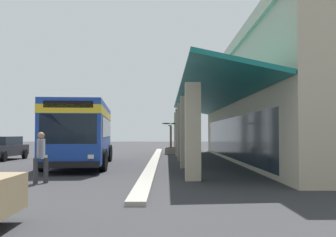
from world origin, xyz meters
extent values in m
plane|color=#2D2D30|center=(0.00, 8.00, 0.00)|extent=(120.00, 120.00, 0.00)
cube|color=#9E998E|center=(0.27, 5.06, 0.06)|extent=(33.00, 0.50, 0.12)
cube|color=#B2A88E|center=(0.27, 14.76, 3.16)|extent=(27.50, 10.26, 6.31)
cube|color=#C0B59A|center=(0.27, 14.76, 6.61)|extent=(27.80, 10.56, 0.60)
cube|color=#B2A88E|center=(-10.73, 6.70, 1.74)|extent=(0.55, 0.55, 3.47)
cube|color=#B2A88E|center=(-5.23, 6.70, 1.74)|extent=(0.55, 0.55, 3.47)
cube|color=#B2A88E|center=(0.27, 6.70, 1.74)|extent=(0.55, 0.55, 3.47)
cube|color=#B2A88E|center=(5.77, 6.70, 1.74)|extent=(0.55, 0.55, 3.47)
cube|color=#B2A88E|center=(11.27, 6.70, 1.74)|extent=(0.55, 0.55, 3.47)
cube|color=#146B66|center=(0.27, 8.03, 3.82)|extent=(27.50, 3.16, 0.82)
cube|color=#19232D|center=(0.27, 9.67, 1.40)|extent=(23.10, 0.08, 2.40)
cube|color=#193D9E|center=(4.17, 1.37, 1.73)|extent=(11.19, 3.58, 2.75)
cube|color=yellow|center=(4.17, 1.37, 2.65)|extent=(11.21, 3.60, 0.36)
cube|color=#19232D|center=(3.87, 1.34, 1.95)|extent=(9.44, 3.45, 0.90)
cube|color=#19232D|center=(9.61, 1.89, 1.85)|extent=(0.27, 2.24, 1.20)
cube|color=black|center=(9.62, 1.89, 2.82)|extent=(0.24, 1.93, 0.28)
cube|color=black|center=(9.74, 1.90, 0.45)|extent=(0.43, 2.46, 0.24)
cube|color=silver|center=(9.58, 2.78, 0.75)|extent=(0.08, 0.24, 0.16)
cube|color=silver|center=(9.75, 1.01, 0.75)|extent=(0.08, 0.24, 0.16)
cube|color=silver|center=(2.67, 1.23, 3.22)|extent=(2.56, 2.00, 0.24)
cylinder|color=black|center=(7.66, 2.99, 0.50)|extent=(1.00, 0.30, 1.00)
cylinder|color=black|center=(7.90, 0.45, 0.50)|extent=(1.00, 0.30, 1.00)
cylinder|color=black|center=(0.98, 2.35, 0.50)|extent=(1.00, 0.30, 1.00)
cylinder|color=black|center=(1.22, -0.19, 0.50)|extent=(1.00, 0.30, 1.00)
cube|color=#232328|center=(-0.32, -4.55, 0.60)|extent=(4.53, 2.16, 0.66)
cube|color=#19232D|center=(-0.52, -4.53, 1.20)|extent=(2.59, 1.78, 0.54)
cylinder|color=black|center=(1.24, -3.78, 0.32)|extent=(0.64, 0.22, 0.64)
cylinder|color=black|center=(-1.74, -3.53, 0.32)|extent=(0.64, 0.22, 0.64)
cylinder|color=#38383D|center=(12.26, 1.42, 0.42)|extent=(0.16, 0.16, 0.85)
cylinder|color=#38383D|center=(12.04, 1.70, 0.42)|extent=(0.16, 0.16, 0.85)
cube|color=gray|center=(12.15, 1.56, 1.16)|extent=(0.52, 0.30, 0.64)
sphere|color=#8C664C|center=(12.15, 1.56, 1.60)|extent=(0.23, 0.23, 0.23)
cylinder|color=gray|center=(12.45, 1.56, 1.20)|extent=(0.09, 0.09, 0.57)
cylinder|color=gray|center=(11.85, 1.56, 1.20)|extent=(0.09, 0.09, 0.57)
cube|color=gray|center=(-8.29, 6.11, 0.26)|extent=(0.94, 0.94, 0.52)
cylinder|color=#332319|center=(-8.29, 6.11, 0.53)|extent=(0.80, 0.80, 0.02)
cylinder|color=brown|center=(-8.29, 6.11, 1.38)|extent=(0.16, 0.16, 1.72)
ellipsoid|color=#195123|center=(-7.90, 6.13, 2.33)|extent=(0.77, 0.24, 0.19)
ellipsoid|color=#195123|center=(-8.34, 6.47, 2.46)|extent=(0.31, 0.76, 0.18)
ellipsoid|color=#195123|center=(-8.72, 6.02, 2.30)|extent=(0.90, 0.38, 0.16)
ellipsoid|color=#195123|center=(-8.38, 5.75, 2.47)|extent=(0.40, 0.77, 0.16)
camera|label=1|loc=(26.63, 5.77, 1.67)|focal=46.20mm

